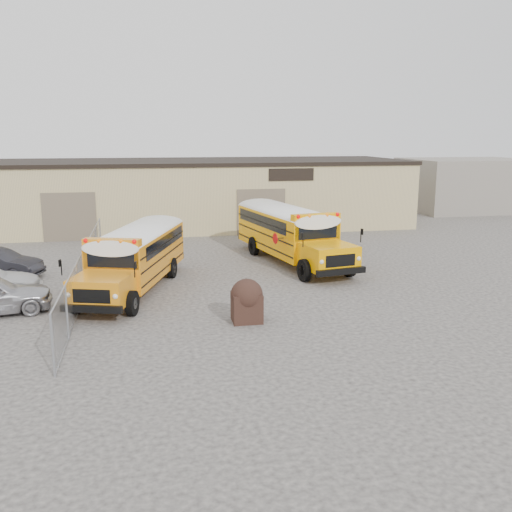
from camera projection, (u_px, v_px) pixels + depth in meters
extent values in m
plane|color=#343130|center=(238.00, 302.00, 22.33)|extent=(120.00, 120.00, 0.00)
cube|color=#CEBA7F|center=(193.00, 194.00, 41.06)|extent=(30.00, 10.00, 4.50)
cube|color=black|center=(192.00, 162.00, 40.58)|extent=(30.20, 10.20, 0.25)
cube|color=black|center=(291.00, 175.00, 37.02)|extent=(3.00, 0.08, 0.80)
cube|color=#685D4A|center=(69.00, 217.00, 34.90)|extent=(3.20, 0.08, 3.00)
cube|color=#685D4A|center=(261.00, 212.00, 37.15)|extent=(3.20, 0.08, 3.00)
cylinder|color=#95979D|center=(53.00, 346.00, 15.26)|extent=(0.07, 0.07, 1.80)
cylinder|color=#95979D|center=(67.00, 312.00, 18.14)|extent=(0.07, 0.07, 1.80)
cylinder|color=#95979D|center=(77.00, 288.00, 21.02)|extent=(0.07, 0.07, 1.80)
cylinder|color=#95979D|center=(85.00, 270.00, 23.90)|extent=(0.07, 0.07, 1.80)
cylinder|color=#95979D|center=(91.00, 255.00, 26.78)|extent=(0.07, 0.07, 1.80)
cylinder|color=#95979D|center=(96.00, 243.00, 29.66)|extent=(0.07, 0.07, 1.80)
cylinder|color=#95979D|center=(100.00, 234.00, 32.54)|extent=(0.07, 0.07, 1.80)
cylinder|color=#95979D|center=(84.00, 249.00, 23.71)|extent=(0.05, 18.00, 0.05)
cylinder|color=#95979D|center=(86.00, 289.00, 24.07)|extent=(0.05, 18.00, 0.05)
cube|color=#95979D|center=(85.00, 270.00, 23.90)|extent=(0.02, 18.00, 1.70)
cube|color=gray|center=(466.00, 185.00, 49.41)|extent=(10.00, 8.00, 4.40)
cube|color=orange|center=(171.00, 233.00, 29.93)|extent=(4.17, 7.15, 1.83)
cube|color=orange|center=(147.00, 258.00, 25.75)|extent=(2.47, 2.47, 1.03)
cube|color=black|center=(152.00, 234.00, 26.54)|extent=(1.76, 0.60, 0.67)
cube|color=white|center=(171.00, 213.00, 29.71)|extent=(4.20, 7.22, 0.36)
cube|color=orange|center=(153.00, 222.00, 26.62)|extent=(2.22, 1.09, 0.32)
sphere|color=#E50705|center=(132.00, 220.00, 26.50)|extent=(0.18, 0.18, 0.18)
sphere|color=#E50705|center=(171.00, 220.00, 26.29)|extent=(0.18, 0.18, 0.18)
sphere|color=orange|center=(143.00, 220.00, 26.44)|extent=(0.18, 0.18, 0.18)
sphere|color=orange|center=(161.00, 220.00, 26.35)|extent=(0.18, 0.18, 0.18)
cube|color=black|center=(140.00, 272.00, 24.81)|extent=(2.15, 0.85, 0.25)
cube|color=black|center=(187.00, 237.00, 33.45)|extent=(2.14, 0.83, 0.25)
cube|color=black|center=(171.00, 234.00, 29.94)|extent=(4.17, 7.03, 0.05)
cube|color=black|center=(172.00, 223.00, 30.08)|extent=(3.88, 6.14, 0.55)
cylinder|color=black|center=(125.00, 268.00, 26.07)|extent=(0.52, 0.96, 0.93)
cylinder|color=black|center=(170.00, 269.00, 25.84)|extent=(0.52, 0.96, 0.93)
cylinder|color=black|center=(159.00, 245.00, 31.56)|extent=(0.52, 0.96, 0.93)
cylinder|color=black|center=(197.00, 246.00, 31.32)|extent=(0.52, 0.96, 0.93)
cube|color=#FFA400|center=(245.00, 216.00, 35.19)|extent=(3.77, 7.70, 1.99)
cube|color=#FFA400|center=(276.00, 236.00, 30.97)|extent=(2.50, 2.50, 1.12)
cube|color=black|center=(269.00, 215.00, 31.75)|extent=(1.97, 0.43, 0.73)
cube|color=white|center=(245.00, 198.00, 34.96)|extent=(3.78, 7.78, 0.39)
cube|color=#FFA400|center=(267.00, 204.00, 31.82)|extent=(2.43, 0.92, 0.35)
sphere|color=#E50705|center=(252.00, 203.00, 31.22)|extent=(0.19, 0.19, 0.19)
sphere|color=#E50705|center=(285.00, 201.00, 31.97)|extent=(0.19, 0.19, 0.19)
sphere|color=orange|center=(261.00, 202.00, 31.43)|extent=(0.19, 0.19, 0.19)
sphere|color=orange|center=(276.00, 202.00, 31.76)|extent=(0.19, 0.19, 0.19)
cube|color=black|center=(285.00, 247.00, 30.02)|extent=(2.38, 0.66, 0.27)
cube|color=black|center=(226.00, 222.00, 38.78)|extent=(2.37, 0.64, 0.27)
cube|color=black|center=(245.00, 217.00, 35.21)|extent=(3.78, 7.56, 0.06)
cube|color=black|center=(244.00, 207.00, 35.34)|extent=(3.58, 6.56, 0.60)
cylinder|color=black|center=(256.00, 247.00, 30.76)|extent=(0.46, 1.04, 1.01)
cylinder|color=black|center=(294.00, 244.00, 31.60)|extent=(0.46, 1.04, 1.01)
cylinder|color=black|center=(220.00, 230.00, 36.32)|extent=(0.46, 1.04, 1.01)
cylinder|color=black|center=(254.00, 228.00, 37.16)|extent=(0.46, 1.04, 1.01)
cylinder|color=#BF0505|center=(234.00, 222.00, 32.28)|extent=(0.13, 0.54, 0.54)
cube|color=black|center=(247.00, 307.00, 19.96)|extent=(1.04, 0.93, 1.03)
sphere|color=black|center=(247.00, 295.00, 19.86)|extent=(1.13, 1.13, 1.13)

